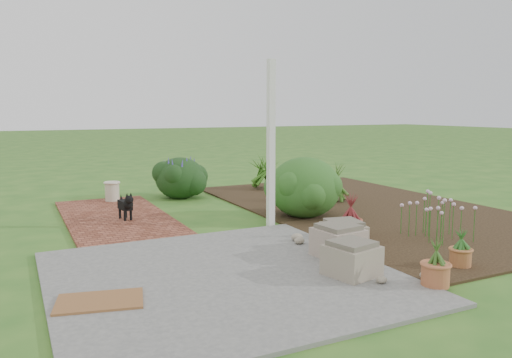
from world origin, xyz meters
name	(u,v)px	position (x,y,z in m)	size (l,w,h in m)	color
ground	(256,230)	(0.00, 0.00, 0.00)	(80.00, 80.00, 0.00)	#2B601E
concrete_patio	(223,276)	(-1.25, -1.75, 0.02)	(3.50, 3.50, 0.04)	#595957
brick_path	(116,217)	(-1.70, 1.75, 0.02)	(1.60, 3.50, 0.04)	brown
garden_bed	(369,208)	(2.50, 0.50, 0.01)	(4.00, 7.00, 0.03)	black
veranda_post	(271,145)	(0.30, 0.10, 1.25)	(0.10, 0.10, 2.50)	white
stone_trough_near	(338,242)	(0.23, -1.74, 0.21)	(0.50, 0.50, 0.33)	gray
stone_trough_mid	(352,260)	(-0.04, -2.37, 0.20)	(0.47, 0.47, 0.32)	gray
stone_trough_far	(343,237)	(0.48, -1.51, 0.20)	(0.47, 0.47, 0.31)	gray
coir_doormat	(100,301)	(-2.55, -1.97, 0.05)	(0.76, 0.49, 0.02)	brown
black_dog	(126,204)	(-1.61, 1.37, 0.28)	(0.18, 0.48, 0.41)	black
cream_ceramic_urn	(112,191)	(-1.50, 3.16, 0.22)	(0.27, 0.27, 0.36)	beige
evergreen_shrub	(305,186)	(1.10, 0.42, 0.53)	(1.18, 1.18, 1.00)	#1D3B12
agapanthus_clump_back	(332,178)	(2.31, 1.39, 0.46)	(0.95, 0.95, 0.85)	#13360D
agapanthus_clump_front	(264,169)	(1.81, 3.25, 0.47)	(0.99, 0.99, 0.88)	#11400C
pink_flower_patch	(437,216)	(1.97, -1.59, 0.33)	(0.95, 0.95, 0.61)	#113D0F
terracotta_pot_bronze	(350,228)	(0.93, -1.04, 0.16)	(0.31, 0.31, 0.25)	#994D33
terracotta_pot_small_left	(460,257)	(1.27, -2.62, 0.13)	(0.24, 0.24, 0.20)	#A26237
terracotta_pot_small_right	(435,275)	(0.52, -2.98, 0.15)	(0.27, 0.27, 0.23)	#A75D38
purple_flowering_bush	(180,177)	(-0.16, 3.12, 0.42)	(0.99, 0.99, 0.84)	black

